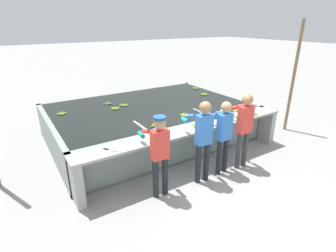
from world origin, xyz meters
TOP-DOWN VIEW (x-y plane):
  - ground_plane at (0.00, 0.00)m, footprint 80.00×80.00m
  - wash_tank at (-0.00, 2.26)m, footprint 5.32×3.63m
  - work_ledge at (0.00, 0.23)m, footprint 5.32×0.45m
  - worker_0 at (-1.16, -0.29)m, footprint 0.45×0.73m
  - worker_1 at (-0.18, -0.34)m, footprint 0.47×0.74m
  - worker_2 at (0.38, -0.31)m, footprint 0.44×0.72m
  - worker_3 at (0.94, -0.36)m, footprint 0.43×0.73m
  - banana_bunch_floating_0 at (-0.92, 2.99)m, footprint 0.24×0.24m
  - banana_bunch_floating_1 at (-0.60, 0.77)m, footprint 0.28×0.28m
  - banana_bunch_floating_2 at (-0.90, 2.46)m, footprint 0.28×0.28m
  - banana_bunch_floating_3 at (-2.22, 2.79)m, footprint 0.26×0.28m
  - banana_bunch_floating_4 at (2.04, 2.31)m, footprint 0.28×0.28m
  - banana_bunch_floating_5 at (2.33, 3.11)m, footprint 0.27×0.27m
  - banana_bunch_floating_6 at (-0.59, 2.61)m, footprint 0.28×0.26m
  - banana_bunch_floating_7 at (0.35, 1.03)m, footprint 0.28×0.28m
  - banana_bunch_ledge_0 at (0.17, 0.30)m, footprint 0.27×0.27m
  - banana_bunch_ledge_1 at (1.40, 0.19)m, footprint 0.28×0.28m
  - banana_bunch_ledge_2 at (1.83, 0.17)m, footprint 0.28×0.28m
  - knife_0 at (-1.91, 0.23)m, footprint 0.23×0.30m
  - support_post_right at (3.80, 0.47)m, footprint 0.09×0.09m

SIDE VIEW (x-z plane):
  - ground_plane at x=0.00m, z-range 0.00..0.00m
  - wash_tank at x=0.00m, z-range -0.01..0.93m
  - work_ledge at x=0.00m, z-range 0.21..1.15m
  - knife_0 at x=-1.91m, z-range 0.94..0.96m
  - banana_bunch_floating_2 at x=-0.90m, z-range 0.91..0.99m
  - banana_bunch_floating_4 at x=2.04m, z-range 0.91..0.99m
  - banana_bunch_floating_1 at x=-0.60m, z-range 0.91..0.99m
  - banana_bunch_floating_3 at x=-2.22m, z-range 0.91..0.99m
  - banana_bunch_floating_6 at x=-0.59m, z-range 0.91..0.99m
  - banana_bunch_floating_7 at x=0.35m, z-range 0.91..0.99m
  - banana_bunch_floating_5 at x=2.33m, z-range 0.91..0.99m
  - banana_bunch_floating_0 at x=-0.92m, z-range 0.91..0.99m
  - banana_bunch_ledge_1 at x=1.40m, z-range 0.92..0.99m
  - banana_bunch_ledge_2 at x=1.83m, z-range 0.92..0.99m
  - banana_bunch_ledge_0 at x=0.17m, z-range 0.92..0.99m
  - worker_0 at x=-1.16m, z-range 0.17..1.78m
  - worker_2 at x=0.38m, z-range 0.16..1.79m
  - worker_3 at x=0.94m, z-range 0.18..1.90m
  - worker_1 at x=-0.18m, z-range 0.18..1.92m
  - support_post_right at x=3.80m, z-range 0.00..3.20m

